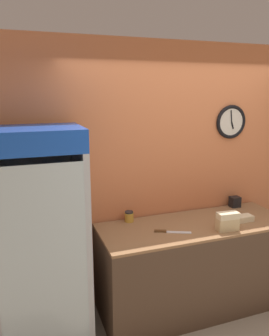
% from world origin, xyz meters
% --- Properties ---
extents(wall_back, '(5.20, 0.09, 2.70)m').
position_xyz_m(wall_back, '(0.00, 1.31, 1.35)').
color(wall_back, '#D17547').
rests_on(wall_back, ground_plane).
extents(prep_counter, '(1.95, 0.71, 0.92)m').
position_xyz_m(prep_counter, '(0.00, 0.91, 0.46)').
color(prep_counter, '#4C3828').
rests_on(prep_counter, ground_plane).
extents(beverage_cooler, '(0.77, 0.67, 1.94)m').
position_xyz_m(beverage_cooler, '(-1.50, 0.98, 1.06)').
color(beverage_cooler, '#B2B7BC').
rests_on(beverage_cooler, ground_plane).
extents(sandwich_stack_bottom, '(0.21, 0.11, 0.06)m').
position_xyz_m(sandwich_stack_bottom, '(0.20, 0.67, 0.95)').
color(sandwich_stack_bottom, tan).
rests_on(sandwich_stack_bottom, prep_counter).
extents(sandwich_stack_middle, '(0.21, 0.11, 0.06)m').
position_xyz_m(sandwich_stack_middle, '(0.20, 0.67, 1.01)').
color(sandwich_stack_middle, tan).
rests_on(sandwich_stack_middle, sandwich_stack_bottom).
extents(sandwich_stack_top, '(0.21, 0.11, 0.06)m').
position_xyz_m(sandwich_stack_top, '(0.20, 0.67, 1.07)').
color(sandwich_stack_top, beige).
rests_on(sandwich_stack_top, sandwich_stack_middle).
extents(sandwich_flat_left, '(0.23, 0.11, 0.06)m').
position_xyz_m(sandwich_flat_left, '(0.47, 0.81, 0.95)').
color(sandwich_flat_left, beige).
rests_on(sandwich_flat_left, prep_counter).
extents(chefs_knife, '(0.33, 0.17, 0.02)m').
position_xyz_m(chefs_knife, '(-0.36, 0.82, 0.93)').
color(chefs_knife, silver).
rests_on(chefs_knife, prep_counter).
extents(condiment_jar, '(0.09, 0.09, 0.11)m').
position_xyz_m(condiment_jar, '(-0.61, 1.19, 0.97)').
color(condiment_jar, gold).
rests_on(condiment_jar, prep_counter).
extents(napkin_dispenser, '(0.11, 0.09, 0.12)m').
position_xyz_m(napkin_dispenser, '(0.66, 1.19, 0.98)').
color(napkin_dispenser, black).
rests_on(napkin_dispenser, prep_counter).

